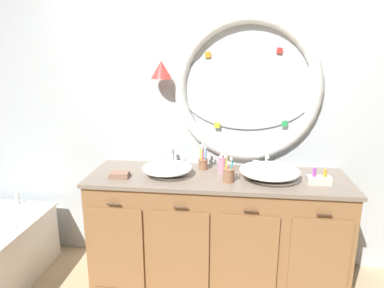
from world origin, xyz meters
TOP-DOWN VIEW (x-y plane):
  - back_wall_assembly at (0.02, 0.58)m, footprint 6.40×0.26m
  - vanity_counter at (0.04, 0.25)m, footprint 2.01×0.64m
  - sink_basin_left at (-0.35, 0.22)m, footprint 0.39×0.39m
  - sink_basin_right at (0.43, 0.22)m, footprint 0.45×0.45m
  - faucet_set_left at (-0.35, 0.47)m, footprint 0.23×0.12m
  - faucet_set_right at (0.43, 0.47)m, footprint 0.23×0.13m
  - toothbrush_holder_left at (-0.09, 0.40)m, footprint 0.08×0.08m
  - toothbrush_holder_right at (0.13, 0.13)m, footprint 0.09×0.09m
  - soap_dispenser at (0.07, 0.33)m, footprint 0.07×0.07m
  - folded_hand_towel at (-0.71, 0.13)m, footprint 0.15×0.10m
  - toiletry_basket at (0.78, 0.17)m, footprint 0.17×0.09m

SIDE VIEW (x-z plane):
  - vanity_counter at x=0.04m, z-range 0.00..0.91m
  - folded_hand_towel at x=-0.71m, z-range 0.90..0.94m
  - toiletry_basket at x=0.78m, z-range 0.88..1.00m
  - toothbrush_holder_left at x=-0.09m, z-range 0.85..1.07m
  - sink_basin_left at x=-0.35m, z-range 0.90..1.02m
  - faucet_set_right at x=0.43m, z-range 0.89..1.03m
  - toothbrush_holder_right at x=0.13m, z-range 0.86..1.07m
  - faucet_set_left at x=-0.35m, z-range 0.89..1.04m
  - sink_basin_right at x=0.43m, z-range 0.90..1.03m
  - soap_dispenser at x=0.07m, z-range 0.89..1.06m
  - back_wall_assembly at x=0.02m, z-range 0.03..2.63m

